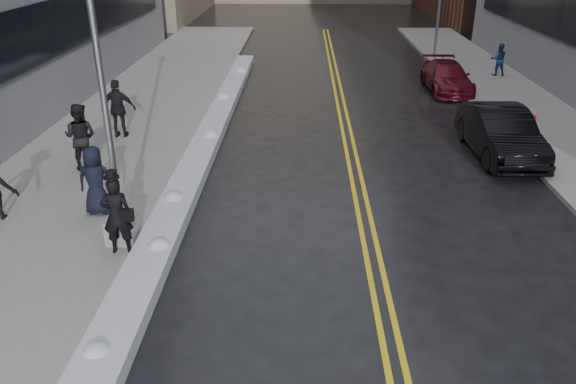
# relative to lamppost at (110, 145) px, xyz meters

# --- Properties ---
(ground) EXTENTS (160.00, 160.00, 0.00)m
(ground) POSITION_rel_lamppost_xyz_m (3.30, -2.00, -2.53)
(ground) COLOR black
(ground) RESTS_ON ground
(sidewalk_west) EXTENTS (5.50, 50.00, 0.15)m
(sidewalk_west) POSITION_rel_lamppost_xyz_m (-2.45, 8.00, -2.46)
(sidewalk_west) COLOR gray
(sidewalk_west) RESTS_ON ground
(sidewalk_east) EXTENTS (4.00, 50.00, 0.15)m
(sidewalk_east) POSITION_rel_lamppost_xyz_m (13.30, 8.00, -2.46)
(sidewalk_east) COLOR gray
(sidewalk_east) RESTS_ON ground
(lane_line_left) EXTENTS (0.12, 50.00, 0.01)m
(lane_line_left) POSITION_rel_lamppost_xyz_m (5.65, 8.00, -2.53)
(lane_line_left) COLOR gold
(lane_line_left) RESTS_ON ground
(lane_line_right) EXTENTS (0.12, 50.00, 0.01)m
(lane_line_right) POSITION_rel_lamppost_xyz_m (5.95, 8.00, -2.53)
(lane_line_right) COLOR gold
(lane_line_right) RESTS_ON ground
(snow_ridge) EXTENTS (0.90, 30.00, 0.34)m
(snow_ridge) POSITION_rel_lamppost_xyz_m (0.85, 6.00, -2.36)
(snow_ridge) COLOR silver
(snow_ridge) RESTS_ON ground
(lamppost) EXTENTS (0.65, 0.65, 7.62)m
(lamppost) POSITION_rel_lamppost_xyz_m (0.00, 0.00, 0.00)
(lamppost) COLOR gray
(lamppost) RESTS_ON sidewalk_west
(fire_hydrant) EXTENTS (0.26, 0.26, 0.73)m
(fire_hydrant) POSITION_rel_lamppost_xyz_m (12.30, 8.00, -1.98)
(fire_hydrant) COLOR maroon
(fire_hydrant) RESTS_ON sidewalk_east
(pedestrian_fedora) EXTENTS (0.71, 0.52, 1.81)m
(pedestrian_fedora) POSITION_rel_lamppost_xyz_m (0.10, -0.47, -1.48)
(pedestrian_fedora) COLOR black
(pedestrian_fedora) RESTS_ON sidewalk_west
(pedestrian_b) EXTENTS (1.06, 0.86, 2.04)m
(pedestrian_b) POSITION_rel_lamppost_xyz_m (-2.47, 4.39, -1.36)
(pedestrian_b) COLOR black
(pedestrian_b) RESTS_ON sidewalk_west
(pedestrian_c) EXTENTS (0.89, 0.60, 1.80)m
(pedestrian_c) POSITION_rel_lamppost_xyz_m (-1.03, 1.42, -1.48)
(pedestrian_c) COLOR black
(pedestrian_c) RESTS_ON sidewalk_west
(pedestrian_d) EXTENTS (1.21, 0.54, 2.03)m
(pedestrian_d) POSITION_rel_lamppost_xyz_m (-2.24, 7.37, -1.37)
(pedestrian_d) COLOR black
(pedestrian_d) RESTS_ON sidewalk_west
(pedestrian_east) EXTENTS (0.80, 0.63, 1.59)m
(pedestrian_east) POSITION_rel_lamppost_xyz_m (13.95, 17.28, -1.59)
(pedestrian_east) COLOR navy
(pedestrian_east) RESTS_ON sidewalk_east
(car_black) EXTENTS (1.82, 4.86, 1.59)m
(car_black) POSITION_rel_lamppost_xyz_m (10.60, 6.24, -1.74)
(car_black) COLOR black
(car_black) RESTS_ON ground
(car_maroon) EXTENTS (1.84, 4.51, 1.31)m
(car_maroon) POSITION_rel_lamppost_xyz_m (10.80, 14.63, -1.88)
(car_maroon) COLOR #450B15
(car_maroon) RESTS_ON ground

